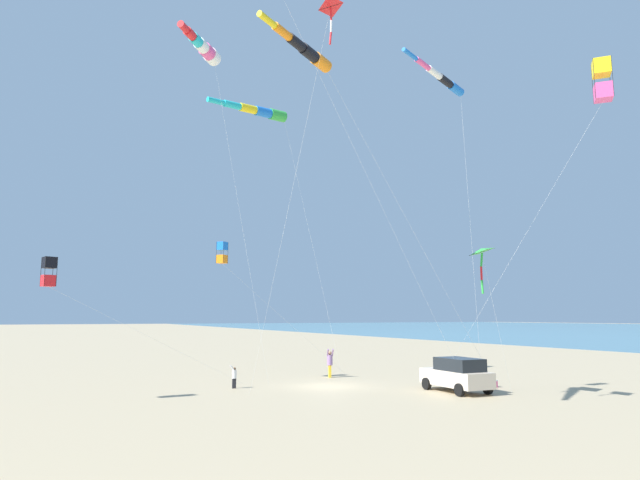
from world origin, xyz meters
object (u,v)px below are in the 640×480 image
cooler_box (491,384)px  kite_windsock_orange_high_right (442,79)px  kite_delta_long_streamer_right (330,8)px  kite_windsock_blue_topmost (259,111)px  kite_delta_striped_overhead (481,252)px  person_child_green_jacket (234,376)px  kite_box_yellow_midlevel (602,80)px  person_adult_flyer (330,362)px  parked_car (457,374)px  kite_windsock_teal_far_right (203,47)px  kite_windsock_rainbow_low_near (305,50)px  kite_box_small_distant (222,253)px  kite_box_black_fish_shape (49,272)px

cooler_box → kite_windsock_orange_high_right: (-5.33, -3.00, 16.52)m
kite_delta_long_streamer_right → kite_windsock_blue_topmost: kite_windsock_blue_topmost is taller
kite_delta_striped_overhead → kite_delta_long_streamer_right: size_ratio=0.44×
person_child_green_jacket → kite_box_yellow_midlevel: (14.06, -14.34, 14.95)m
kite_box_yellow_midlevel → person_adult_flyer: bearing=111.0°
person_adult_flyer → kite_delta_striped_overhead: size_ratio=0.25×
parked_car → cooler_box: (3.14, 0.74, -0.74)m
kite_delta_striped_overhead → kite_box_yellow_midlevel: 10.27m
kite_windsock_teal_far_right → kite_windsock_rainbow_low_near: kite_windsock_teal_far_right is taller
cooler_box → kite_box_yellow_midlevel: 17.49m
person_adult_flyer → kite_windsock_blue_topmost: kite_windsock_blue_topmost is taller
kite_box_small_distant → kite_windsock_rainbow_low_near: size_ratio=0.59×
kite_delta_striped_overhead → kite_delta_long_streamer_right: 14.27m
kite_delta_striped_overhead → kite_box_black_fish_shape: kite_delta_striped_overhead is taller
parked_car → cooler_box: 3.31m
kite_box_yellow_midlevel → kite_windsock_teal_far_right: (-16.71, 13.27, 4.13)m
kite_delta_striped_overhead → kite_windsock_blue_topmost: kite_windsock_blue_topmost is taller
cooler_box → kite_windsock_orange_high_right: 17.62m
person_adult_flyer → kite_box_small_distant: size_ratio=0.20×
kite_delta_striped_overhead → person_adult_flyer: bearing=103.3°
person_adult_flyer → kite_box_yellow_midlevel: bearing=-69.0°
parked_car → kite_box_yellow_midlevel: 16.86m
kite_windsock_teal_far_right → kite_delta_striped_overhead: bearing=-32.5°
kite_windsock_teal_far_right → kite_windsock_blue_topmost: kite_windsock_teal_far_right is taller
person_adult_flyer → kite_windsock_teal_far_right: kite_windsock_teal_far_right is taller
person_adult_flyer → person_child_green_jacket: size_ratio=1.47×
person_adult_flyer → person_child_green_jacket: person_adult_flyer is taller
kite_windsock_rainbow_low_near → kite_box_black_fish_shape: bearing=140.2°
kite_box_small_distant → kite_windsock_blue_topmost: 10.24m
kite_delta_striped_overhead → kite_windsock_orange_high_right: kite_windsock_orange_high_right is taller
cooler_box → person_child_green_jacket: (-13.69, 6.16, 0.51)m
kite_delta_long_streamer_right → kite_windsock_orange_high_right: size_ratio=1.04×
person_adult_flyer → person_child_green_jacket: bearing=-160.8°
kite_box_yellow_midlevel → kite_windsock_rainbow_low_near: size_ratio=1.02×
cooler_box → kite_box_black_fish_shape: size_ratio=0.05×
person_child_green_jacket → kite_box_yellow_midlevel: 25.04m
kite_delta_long_streamer_right → kite_box_yellow_midlevel: size_ratio=1.06×
kite_box_black_fish_shape → kite_windsock_blue_topmost: bearing=22.1°
cooler_box → kite_windsock_teal_far_right: kite_windsock_teal_far_right is taller
kite_delta_striped_overhead → kite_windsock_teal_far_right: bearing=147.5°
kite_box_yellow_midlevel → kite_box_small_distant: size_ratio=1.72×
person_child_green_jacket → kite_delta_long_streamer_right: kite_delta_long_streamer_right is taller
kite_windsock_blue_topmost → kite_windsock_teal_far_right: bearing=-139.5°
parked_car → kite_windsock_teal_far_right: size_ratio=0.21×
cooler_box → kite_box_yellow_midlevel: (0.36, -8.18, 15.45)m
cooler_box → kite_box_small_distant: bearing=144.9°
kite_windsock_orange_high_right → kite_box_black_fish_shape: size_ratio=1.47×
person_child_green_jacket → kite_windsock_orange_high_right: 20.25m
cooler_box → kite_box_yellow_midlevel: kite_box_yellow_midlevel is taller
kite_delta_long_streamer_right → kite_box_black_fish_shape: size_ratio=1.53×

